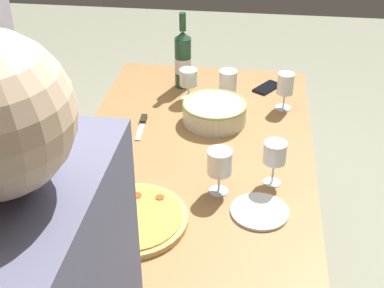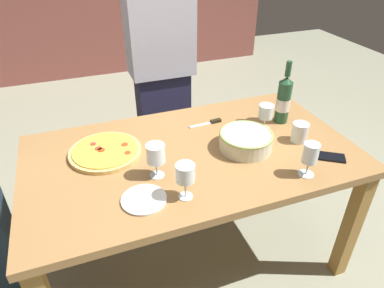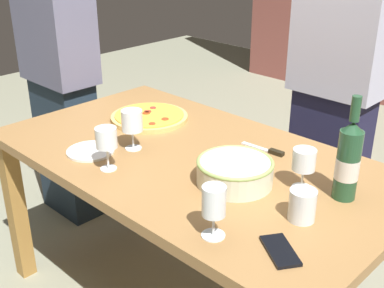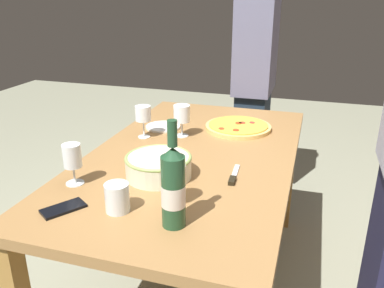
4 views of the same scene
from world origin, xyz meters
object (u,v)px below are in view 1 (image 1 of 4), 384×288
(serving_bowl, at_px, (215,111))
(side_plate, at_px, (260,211))
(dining_table, at_px, (192,175))
(wine_glass_far_left, at_px, (188,79))
(cell_phone, at_px, (267,88))
(wine_glass_far_right, at_px, (220,164))
(cup_amber, at_px, (228,81))
(pizza_knife, at_px, (142,124))
(wine_bottle, at_px, (183,59))
(pizza, at_px, (132,218))
(wine_glass_near_pizza, at_px, (285,86))
(wine_glass_by_bottle, at_px, (275,155))

(serving_bowl, xyz_separation_m, side_plate, (-0.56, -0.20, -0.04))
(dining_table, xyz_separation_m, wine_glass_far_left, (0.44, 0.07, 0.19))
(wine_glass_far_left, xyz_separation_m, cell_phone, (0.16, -0.35, -0.09))
(serving_bowl, bearing_deg, dining_table, 167.45)
(wine_glass_far_right, xyz_separation_m, cup_amber, (0.76, 0.03, -0.06))
(side_plate, relative_size, cell_phone, 1.29)
(side_plate, bearing_deg, pizza_knife, 44.66)
(side_plate, distance_m, pizza_knife, 0.69)
(wine_glass_far_left, height_order, cell_phone, wine_glass_far_left)
(cup_amber, bearing_deg, wine_bottle, 83.00)
(cup_amber, height_order, side_plate, cup_amber)
(pizza, distance_m, wine_glass_near_pizza, 0.95)
(side_plate, bearing_deg, wine_bottle, 23.15)
(pizza, height_order, cell_phone, pizza)
(pizza, xyz_separation_m, serving_bowl, (0.66, -0.19, 0.03))
(pizza, bearing_deg, wine_glass_near_pizza, -30.19)
(wine_glass_near_pizza, height_order, cup_amber, wine_glass_near_pizza)
(wine_glass_far_left, xyz_separation_m, cup_amber, (0.11, -0.17, -0.05))
(serving_bowl, height_order, cup_amber, cup_amber)
(wine_glass_far_left, bearing_deg, wine_glass_by_bottle, -147.52)
(wine_glass_far_left, bearing_deg, side_plate, -156.03)
(wine_glass_by_bottle, distance_m, cup_amber, 0.72)
(serving_bowl, relative_size, pizza_knife, 1.39)
(side_plate, bearing_deg, wine_glass_far_right, 56.11)
(serving_bowl, height_order, wine_glass_by_bottle, wine_glass_by_bottle)
(wine_glass_far_left, relative_size, wine_glass_far_right, 0.89)
(pizza_knife, bearing_deg, wine_glass_by_bottle, -121.97)
(cup_amber, bearing_deg, pizza, 166.70)
(dining_table, bearing_deg, pizza, 161.51)
(wine_glass_far_right, xyz_separation_m, cell_phone, (0.81, -0.15, -0.11))
(dining_table, relative_size, wine_glass_by_bottle, 9.90)
(wine_glass_far_left, height_order, side_plate, wine_glass_far_left)
(pizza, xyz_separation_m, wine_glass_far_left, (0.84, -0.06, 0.09))
(wine_glass_near_pizza, relative_size, cup_amber, 1.62)
(wine_glass_far_right, height_order, cell_phone, wine_glass_far_right)
(cell_phone, xyz_separation_m, pizza_knife, (-0.41, 0.50, 0.00))
(wine_glass_far_left, relative_size, cup_amber, 1.44)
(dining_table, height_order, serving_bowl, serving_bowl)
(serving_bowl, height_order, wine_glass_near_pizza, wine_glass_near_pizza)
(wine_glass_far_left, relative_size, side_plate, 0.77)
(wine_glass_by_bottle, distance_m, side_plate, 0.20)
(wine_glass_by_bottle, height_order, wine_glass_far_left, wine_glass_by_bottle)
(pizza, bearing_deg, cell_phone, -22.04)
(wine_bottle, distance_m, cup_amber, 0.23)
(pizza, xyz_separation_m, pizza_knife, (0.59, 0.10, -0.01))
(pizza, relative_size, wine_glass_near_pizza, 2.15)
(wine_glass_far_right, bearing_deg, cup_amber, 2.05)
(dining_table, bearing_deg, cell_phone, -24.31)
(side_plate, bearing_deg, cup_amber, 11.03)
(serving_bowl, bearing_deg, cup_amber, -6.50)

